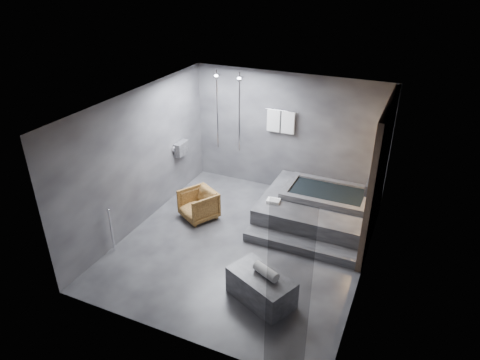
% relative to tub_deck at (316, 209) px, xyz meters
% --- Properties ---
extents(room, '(5.00, 5.04, 2.82)m').
position_rel_tub_deck_xyz_m(room, '(-0.65, -1.21, 1.48)').
color(room, '#2A2A2C').
rests_on(room, ground).
extents(tub_deck, '(2.20, 2.00, 0.50)m').
position_rel_tub_deck_xyz_m(tub_deck, '(0.00, 0.00, 0.00)').
color(tub_deck, '#2F2F31').
rests_on(tub_deck, ground).
extents(tub_step, '(2.20, 0.36, 0.18)m').
position_rel_tub_deck_xyz_m(tub_step, '(0.00, -1.18, -0.16)').
color(tub_step, '#2F2F31').
rests_on(tub_step, ground).
extents(concrete_bench, '(1.23, 0.98, 0.49)m').
position_rel_tub_deck_xyz_m(concrete_bench, '(-0.18, -2.72, -0.01)').
color(concrete_bench, '#343436').
rests_on(concrete_bench, ground).
extents(driftwood_chair, '(0.93, 0.94, 0.63)m').
position_rel_tub_deck_xyz_m(driftwood_chair, '(-2.30, -0.96, 0.07)').
color(driftwood_chair, '#4C2F13').
rests_on(driftwood_chair, ground).
extents(rolled_towel, '(0.48, 0.33, 0.16)m').
position_rel_tub_deck_xyz_m(rolled_towel, '(-0.12, -2.69, 0.32)').
color(rolled_towel, white).
rests_on(rolled_towel, concrete_bench).
extents(deck_towel, '(0.29, 0.23, 0.07)m').
position_rel_tub_deck_xyz_m(deck_towel, '(-0.79, -0.52, 0.29)').
color(deck_towel, white).
rests_on(deck_towel, tub_deck).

